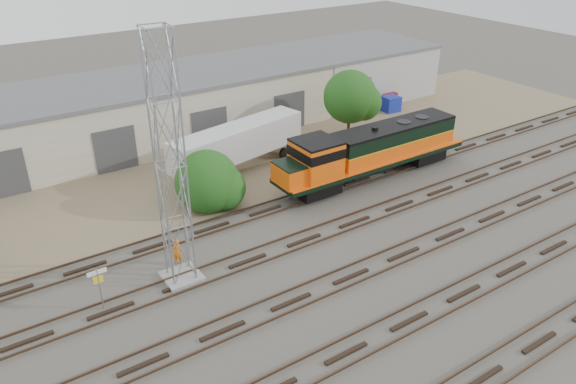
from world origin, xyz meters
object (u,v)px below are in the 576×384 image
worker (177,252)px  semi_trailer (240,142)px  locomotive (370,151)px  signal_tower (171,169)px

worker → semi_trailer: semi_trailer is taller
locomotive → semi_trailer: bearing=135.3°
signal_tower → semi_trailer: signal_tower is taller
locomotive → worker: 16.74m
locomotive → signal_tower: size_ratio=1.20×
worker → signal_tower: bearing=98.3°
locomotive → signal_tower: (-16.91, -3.81, 4.38)m
semi_trailer → locomotive: bearing=-56.2°
semi_trailer → worker: bearing=-147.0°
locomotive → signal_tower: bearing=-167.3°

